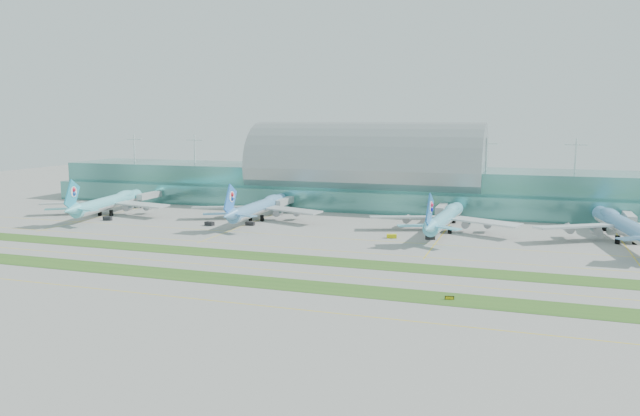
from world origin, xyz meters
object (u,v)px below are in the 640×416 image
(terminal, at_px, (366,179))
(airliner_b, at_px, (259,206))
(airliner_a, at_px, (109,202))
(taxiway_sign_east, at_px, (449,298))
(airliner_c, at_px, (445,217))
(airliner_d, at_px, (623,225))

(terminal, bearing_deg, airliner_b, -120.41)
(terminal, height_order, airliner_a, terminal)
(taxiway_sign_east, bearing_deg, airliner_c, 87.42)
(airliner_a, bearing_deg, airliner_d, -8.65)
(airliner_a, height_order, airliner_c, airliner_a)
(airliner_b, bearing_deg, taxiway_sign_east, -48.12)
(airliner_b, bearing_deg, terminal, 57.39)
(terminal, xyz_separation_m, airliner_c, (48.68, -61.02, -8.36))
(airliner_a, relative_size, airliner_c, 1.04)
(airliner_d, bearing_deg, airliner_a, 171.74)
(airliner_a, relative_size, airliner_d, 0.96)
(terminal, relative_size, airliner_c, 4.92)
(terminal, height_order, airliner_d, terminal)
(airliner_c, xyz_separation_m, airliner_d, (64.87, -0.76, 0.52))
(terminal, xyz_separation_m, airliner_b, (-33.97, -57.87, -8.26))
(taxiway_sign_east, bearing_deg, airliner_d, 51.14)
(airliner_a, distance_m, taxiway_sign_east, 192.33)
(airliner_c, distance_m, taxiway_sign_east, 97.32)
(airliner_c, relative_size, airliner_d, 0.92)
(terminal, relative_size, airliner_b, 4.84)
(airliner_d, height_order, taxiway_sign_east, airliner_d)
(terminal, distance_m, airliner_c, 78.51)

